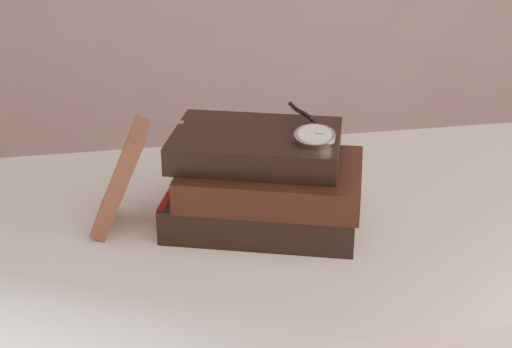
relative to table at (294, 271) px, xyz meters
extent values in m
cube|color=silver|center=(0.00, 0.00, 0.07)|extent=(1.00, 0.60, 0.04)
cube|color=white|center=(0.00, 0.00, 0.01)|extent=(0.88, 0.49, 0.08)
cylinder|color=white|center=(0.45, 0.25, -0.30)|extent=(0.05, 0.05, 0.71)
cube|color=black|center=(-0.05, 0.00, 0.12)|extent=(0.31, 0.26, 0.05)
cube|color=beige|center=(-0.05, -0.01, 0.12)|extent=(0.30, 0.24, 0.04)
cube|color=gold|center=(-0.16, 0.06, 0.12)|extent=(0.01, 0.01, 0.05)
cube|color=#680A09|center=(-0.17, 0.04, 0.12)|extent=(0.06, 0.16, 0.05)
cube|color=black|center=(-0.04, -0.02, 0.16)|extent=(0.29, 0.24, 0.04)
cube|color=beige|center=(-0.04, -0.02, 0.16)|extent=(0.28, 0.22, 0.03)
cube|color=gold|center=(-0.14, 0.05, 0.16)|extent=(0.01, 0.01, 0.04)
cube|color=black|center=(-0.06, 0.01, 0.20)|extent=(0.27, 0.22, 0.04)
cube|color=beige|center=(-0.05, 0.01, 0.20)|extent=(0.26, 0.21, 0.03)
cube|color=gold|center=(-0.15, 0.07, 0.20)|extent=(0.01, 0.01, 0.04)
cube|color=#3E2218|center=(-0.24, 0.02, 0.17)|extent=(0.10, 0.11, 0.15)
cylinder|color=silver|center=(0.01, -0.04, 0.23)|extent=(0.07, 0.07, 0.02)
cylinder|color=white|center=(0.01, -0.04, 0.24)|extent=(0.06, 0.06, 0.01)
torus|color=silver|center=(0.01, -0.04, 0.24)|extent=(0.07, 0.07, 0.01)
cylinder|color=silver|center=(0.02, -0.01, 0.23)|extent=(0.01, 0.01, 0.01)
cube|color=black|center=(0.02, -0.04, 0.24)|extent=(0.01, 0.01, 0.00)
cube|color=black|center=(0.02, -0.05, 0.24)|extent=(0.01, 0.00, 0.00)
sphere|color=black|center=(0.02, -0.01, 0.24)|extent=(0.01, 0.01, 0.01)
sphere|color=black|center=(0.02, 0.00, 0.24)|extent=(0.01, 0.01, 0.01)
sphere|color=black|center=(0.02, 0.01, 0.24)|extent=(0.01, 0.01, 0.01)
sphere|color=black|center=(0.02, 0.02, 0.24)|extent=(0.01, 0.01, 0.01)
sphere|color=black|center=(0.02, 0.03, 0.24)|extent=(0.01, 0.01, 0.01)
sphere|color=black|center=(0.02, 0.04, 0.24)|extent=(0.01, 0.01, 0.01)
sphere|color=black|center=(0.01, 0.05, 0.24)|extent=(0.01, 0.01, 0.01)
sphere|color=black|center=(0.01, 0.06, 0.24)|extent=(0.01, 0.01, 0.01)
sphere|color=black|center=(0.01, 0.07, 0.24)|extent=(0.01, 0.01, 0.01)
sphere|color=black|center=(0.01, 0.08, 0.24)|extent=(0.01, 0.01, 0.01)
torus|color=silver|center=(-0.14, 0.11, 0.17)|extent=(0.06, 0.03, 0.05)
torus|color=silver|center=(-0.08, 0.09, 0.17)|extent=(0.06, 0.03, 0.05)
cylinder|color=silver|center=(-0.11, 0.10, 0.17)|extent=(0.02, 0.01, 0.00)
cylinder|color=silver|center=(-0.14, 0.18, 0.16)|extent=(0.04, 0.11, 0.03)
cylinder|color=silver|center=(-0.04, 0.14, 0.16)|extent=(0.04, 0.11, 0.03)
camera|label=1|loc=(-0.23, -0.95, 0.61)|focal=53.51mm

